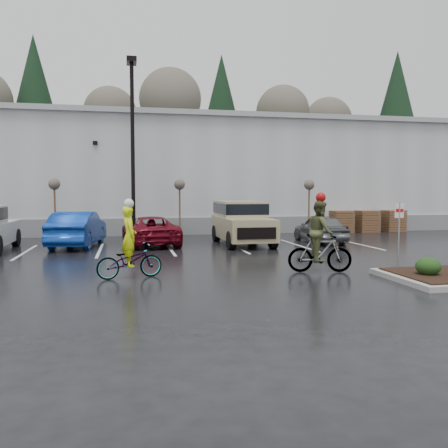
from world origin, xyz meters
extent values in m
plane|color=black|center=(0.00, 0.00, 0.00)|extent=(120.00, 120.00, 0.00)
cube|color=#B0B2B5|center=(0.00, 22.00, 3.50)|extent=(60.00, 15.00, 7.00)
cube|color=slate|center=(0.00, 14.45, 0.50)|extent=(60.00, 0.12, 1.00)
cube|color=#999B9E|center=(0.00, 22.00, 7.05)|extent=(60.50, 15.50, 0.30)
cube|color=#1F401A|center=(0.00, 45.00, 3.00)|extent=(80.00, 25.00, 6.00)
cylinder|color=black|center=(-4.00, 12.00, 4.50)|extent=(0.20, 0.20, 9.00)
cube|color=black|center=(-4.00, 12.00, 9.10)|extent=(0.50, 1.00, 0.25)
cylinder|color=#543221|center=(-8.00, 13.00, 1.40)|extent=(0.10, 0.10, 2.80)
sphere|color=#514B41|center=(-8.00, 13.00, 2.90)|extent=(0.60, 0.60, 0.60)
cylinder|color=#543221|center=(-1.50, 13.00, 1.40)|extent=(0.10, 0.10, 2.80)
sphere|color=#514B41|center=(-1.50, 13.00, 2.90)|extent=(0.60, 0.60, 0.60)
cylinder|color=#543221|center=(6.00, 13.00, 1.40)|extent=(0.10, 0.10, 2.80)
sphere|color=#514B41|center=(6.00, 13.00, 2.90)|extent=(0.60, 0.60, 0.60)
cube|color=#543221|center=(8.50, 14.00, 0.68)|extent=(1.20, 1.20, 1.35)
cube|color=#543221|center=(10.20, 14.00, 0.68)|extent=(1.20, 1.20, 1.35)
cube|color=#543221|center=(12.00, 14.00, 0.68)|extent=(1.20, 1.20, 1.35)
ellipsoid|color=#153613|center=(4.00, -1.00, 0.41)|extent=(0.70, 0.70, 0.52)
cylinder|color=gray|center=(3.80, 0.20, 1.10)|extent=(0.05, 0.05, 2.20)
cube|color=white|center=(3.80, 0.20, 1.95)|extent=(0.30, 0.02, 0.45)
cube|color=red|center=(3.80, 0.19, 1.95)|extent=(0.26, 0.02, 0.10)
imported|color=#0D3495|center=(-6.55, 9.64, 0.81)|extent=(2.36, 5.08, 1.61)
imported|color=maroon|center=(-3.28, 9.63, 0.68)|extent=(2.75, 5.09, 1.35)
imported|color=slate|center=(4.98, 8.96, 0.68)|extent=(1.63, 3.99, 1.36)
imported|color=#3F3F44|center=(-4.29, 1.12, 0.50)|extent=(2.02, 1.08, 1.01)
imported|color=#D5F10D|center=(-4.29, 1.12, 1.23)|extent=(0.55, 0.72, 1.76)
sphere|color=silver|center=(-4.29, 1.12, 2.18)|extent=(0.29, 0.29, 0.29)
imported|color=#3F3F44|center=(1.56, 0.95, 0.60)|extent=(2.00, 0.94, 1.20)
imported|color=#484E29|center=(1.56, 0.95, 1.30)|extent=(0.68, 1.00, 1.89)
sphere|color=#990C0C|center=(1.56, 0.95, 2.35)|extent=(0.31, 0.31, 0.31)
camera|label=1|loc=(-4.35, -12.85, 2.54)|focal=38.00mm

